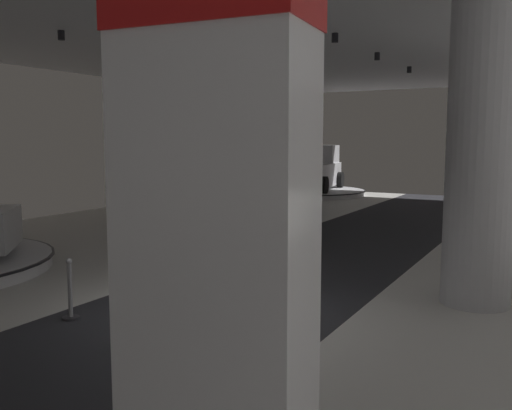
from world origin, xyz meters
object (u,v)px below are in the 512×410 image
object	(u,v)px
display_platform_deep_left	(311,192)
display_car_far_left	(258,187)
brand_sign_pylon	(216,250)
pickup_truck_deep_left	(312,171)
column_right	(482,148)
display_platform_far_left	(257,209)
visitor_walking_near	(301,210)

from	to	relation	value
display_platform_deep_left	display_car_far_left	distance (m)	7.59
brand_sign_pylon	display_car_far_left	world-z (taller)	brand_sign_pylon
pickup_truck_deep_left	display_platform_deep_left	bearing A→B (deg)	-81.42
display_platform_deep_left	display_car_far_left	size ratio (longest dim) A/B	1.32
brand_sign_pylon	pickup_truck_deep_left	size ratio (longest dim) A/B	0.79
column_right	display_platform_deep_left	bearing A→B (deg)	122.15
column_right	brand_sign_pylon	world-z (taller)	column_right
column_right	brand_sign_pylon	size ratio (longest dim) A/B	1.25
display_car_far_left	display_platform_deep_left	bearing A→B (deg)	97.38
column_right	brand_sign_pylon	distance (m)	7.69
brand_sign_pylon	display_car_far_left	xyz separation A→B (m)	(-8.93, 16.65, -1.28)
display_platform_far_left	visitor_walking_near	distance (m)	6.54
column_right	display_car_far_left	world-z (taller)	column_right
display_platform_deep_left	column_right	bearing A→B (deg)	-57.85
pickup_truck_deep_left	display_platform_far_left	world-z (taller)	pickup_truck_deep_left
column_right	pickup_truck_deep_left	xyz separation A→B (m)	(-10.40, 16.79, -1.54)
display_platform_deep_left	pickup_truck_deep_left	bearing A→B (deg)	98.58
pickup_truck_deep_left	visitor_walking_near	bearing A→B (deg)	-67.91
column_right	display_platform_far_left	distance (m)	13.26
pickup_truck_deep_left	display_car_far_left	distance (m)	7.87
display_platform_deep_left	display_platform_far_left	bearing A→B (deg)	-82.80
brand_sign_pylon	pickup_truck_deep_left	xyz separation A→B (m)	(-9.95, 24.45, -1.07)
column_right	display_platform_far_left	xyz separation A→B (m)	(-9.41, 8.97, -2.62)
column_right	display_platform_far_left	world-z (taller)	column_right
pickup_truck_deep_left	display_platform_far_left	xyz separation A→B (m)	(1.00, -7.82, -1.08)
visitor_walking_near	column_right	bearing A→B (deg)	-37.57
display_platform_far_left	pickup_truck_deep_left	bearing A→B (deg)	97.25
display_platform_far_left	display_car_far_left	xyz separation A→B (m)	(0.02, 0.02, 0.86)
brand_sign_pylon	pickup_truck_deep_left	bearing A→B (deg)	112.14
display_platform_deep_left	display_platform_far_left	distance (m)	7.56
display_platform_deep_left	visitor_walking_near	distance (m)	13.50
display_car_far_left	visitor_walking_near	xyz separation A→B (m)	(4.17, -4.98, -0.09)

